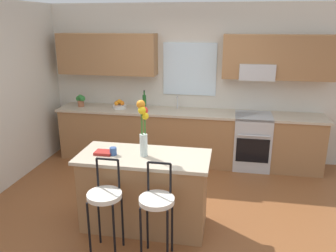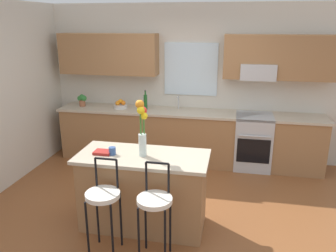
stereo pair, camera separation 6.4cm
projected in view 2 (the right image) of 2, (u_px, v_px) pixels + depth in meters
name	position (u px, v px, depth m)	size (l,w,h in m)	color
ground_plane	(168.00, 211.00, 4.46)	(14.00, 14.00, 0.00)	brown
back_wall_assembly	(192.00, 75.00, 5.87)	(5.60, 0.50, 2.70)	beige
counter_run	(187.00, 136.00, 5.92)	(4.56, 0.64, 0.92)	#996B42
sink_faucet	(178.00, 101.00, 5.91)	(0.02, 0.13, 0.23)	#B7BABC
oven_range	(253.00, 141.00, 5.69)	(0.60, 0.64, 0.92)	#B7BABC
kitchen_island	(143.00, 191.00, 4.03)	(1.52, 0.70, 0.92)	#996B42
bar_stool_near	(103.00, 199.00, 3.50)	(0.36, 0.36, 1.04)	black
bar_stool_middle	(155.00, 204.00, 3.40)	(0.36, 0.36, 1.04)	black
flower_vase	(142.00, 125.00, 3.77)	(0.14, 0.15, 0.65)	silver
mug_ceramic	(112.00, 151.00, 3.89)	(0.08, 0.08, 0.09)	#33518C
cookbook	(103.00, 152.00, 3.94)	(0.20, 0.15, 0.03)	maroon
fruit_bowl_oranges	(121.00, 105.00, 5.99)	(0.24, 0.24, 0.16)	silver
bottle_olive_oil	(145.00, 102.00, 5.88)	(0.06, 0.06, 0.34)	#1E5923
potted_plant_small	(82.00, 99.00, 6.11)	(0.18, 0.12, 0.22)	#9E5B3D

